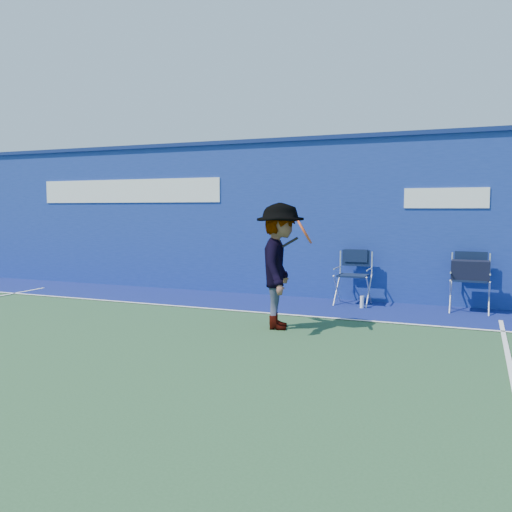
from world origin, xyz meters
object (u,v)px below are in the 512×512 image
at_px(directors_chair_left, 353,287).
at_px(tennis_player, 280,266).
at_px(water_bottle, 362,302).
at_px(directors_chair_right, 470,287).

bearing_deg(directors_chair_left, tennis_player, -103.72).
distance_m(directors_chair_left, water_bottle, 0.45).
height_order(directors_chair_right, water_bottle, directors_chair_right).
bearing_deg(tennis_player, directors_chair_right, 42.70).
xyz_separation_m(directors_chair_left, water_bottle, (0.23, -0.32, -0.22)).
bearing_deg(tennis_player, directors_chair_left, 76.28).
bearing_deg(water_bottle, directors_chair_right, 10.70).
bearing_deg(directors_chair_left, directors_chair_right, 0.21).
bearing_deg(water_bottle, tennis_player, -111.68).
height_order(directors_chair_left, directors_chair_right, directors_chair_right).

